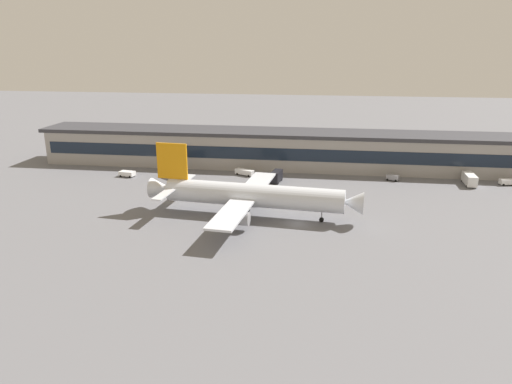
% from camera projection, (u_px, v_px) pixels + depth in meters
% --- Properties ---
extents(ground_plane, '(600.00, 600.00, 0.00)m').
position_uv_depth(ground_plane, '(298.00, 224.00, 110.27)').
color(ground_plane, slate).
extents(terminal_building, '(185.84, 17.11, 12.39)m').
position_uv_depth(terminal_building, '(308.00, 150.00, 159.50)').
color(terminal_building, '#9E9993').
rests_on(terminal_building, ground_plane).
extents(airliner, '(53.29, 45.36, 17.26)m').
position_uv_depth(airliner, '(250.00, 195.00, 113.78)').
color(airliner, silver).
rests_on(airliner, ground_plane).
extents(pushback_tractor, '(5.15, 3.33, 1.75)m').
position_uv_depth(pushback_tractor, '(127.00, 173.00, 149.61)').
color(pushback_tractor, white).
rests_on(pushback_tractor, ground_plane).
extents(follow_me_car, '(4.65, 2.61, 1.85)m').
position_uv_depth(follow_me_car, '(508.00, 182.00, 140.45)').
color(follow_me_car, white).
rests_on(follow_me_car, ground_plane).
extents(fuel_truck, '(3.12, 8.50, 3.35)m').
position_uv_depth(fuel_truck, '(469.00, 179.00, 140.72)').
color(fuel_truck, white).
rests_on(fuel_truck, ground_plane).
extents(stair_truck, '(3.43, 6.33, 3.55)m').
position_uv_depth(stair_truck, '(277.00, 176.00, 143.35)').
color(stair_truck, black).
rests_on(stair_truck, ground_plane).
extents(catering_truck, '(7.26, 6.51, 4.15)m').
position_uv_depth(catering_truck, '(178.00, 170.00, 148.37)').
color(catering_truck, black).
rests_on(catering_truck, ground_plane).
extents(belt_loader, '(6.64, 4.56, 1.95)m').
position_uv_depth(belt_loader, '(244.00, 172.00, 151.08)').
color(belt_loader, white).
rests_on(belt_loader, ground_plane).
extents(baggage_tug, '(4.08, 3.15, 1.85)m').
position_uv_depth(baggage_tug, '(393.00, 177.00, 145.19)').
color(baggage_tug, gray).
rests_on(baggage_tug, ground_plane).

